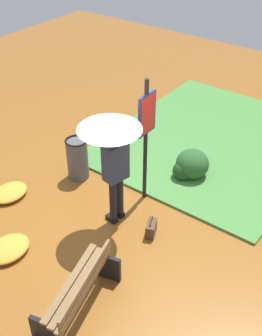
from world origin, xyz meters
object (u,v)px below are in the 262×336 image
at_px(park_bench, 80,290).
at_px(trash_bin, 77,158).
at_px(person_with_umbrella, 112,144).
at_px(info_sign_post, 146,128).
at_px(handbag, 151,228).

relative_size(park_bench, trash_bin, 1.72).
xyz_separation_m(person_with_umbrella, park_bench, (1.63, 0.73, -1.15)).
xyz_separation_m(person_with_umbrella, info_sign_post, (-0.84, 0.04, -0.11)).
relative_size(info_sign_post, trash_bin, 2.76).
distance_m(handbag, park_bench, 1.78).
bearing_deg(handbag, info_sign_post, -138.54).
bearing_deg(handbag, park_bench, 2.09).
distance_m(info_sign_post, handbag, 1.63).
height_order(info_sign_post, handbag, info_sign_post).
bearing_deg(park_bench, info_sign_post, -164.26).
bearing_deg(park_bench, trash_bin, -136.89).
distance_m(person_with_umbrella, handbag, 1.58).
height_order(person_with_umbrella, handbag, person_with_umbrella).
bearing_deg(trash_bin, park_bench, 43.11).
distance_m(park_bench, trash_bin, 3.03).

